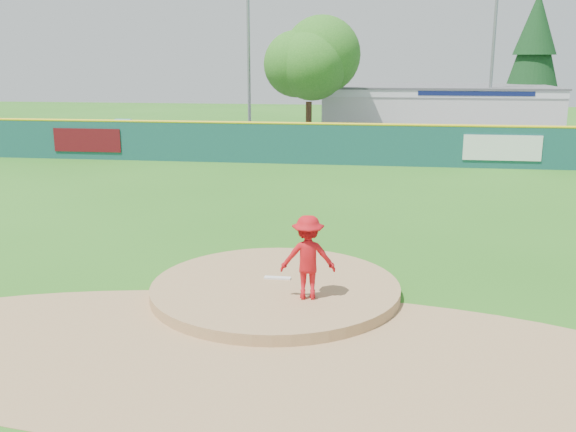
# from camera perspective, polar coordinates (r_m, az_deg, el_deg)

# --- Properties ---
(ground) EXTENTS (120.00, 120.00, 0.00)m
(ground) POSITION_cam_1_polar(r_m,az_deg,el_deg) (14.38, -1.12, -6.93)
(ground) COLOR #286B19
(ground) RESTS_ON ground
(pitchers_mound) EXTENTS (5.50, 5.50, 0.50)m
(pitchers_mound) POSITION_cam_1_polar(r_m,az_deg,el_deg) (14.38, -1.12, -6.93)
(pitchers_mound) COLOR #9E774C
(pitchers_mound) RESTS_ON ground
(pitching_rubber) EXTENTS (0.60, 0.15, 0.04)m
(pitching_rubber) POSITION_cam_1_polar(r_m,az_deg,el_deg) (14.56, -0.94, -5.53)
(pitching_rubber) COLOR white
(pitching_rubber) RESTS_ON pitchers_mound
(infield_dirt_arc) EXTENTS (15.40, 15.40, 0.01)m
(infield_dirt_arc) POSITION_cam_1_polar(r_m,az_deg,el_deg) (11.67, -3.51, -12.08)
(infield_dirt_arc) COLOR #9E774C
(infield_dirt_arc) RESTS_ON ground
(parking_lot) EXTENTS (44.00, 16.00, 0.02)m
(parking_lot) POSITION_cam_1_polar(r_m,az_deg,el_deg) (40.65, 4.97, 6.60)
(parking_lot) COLOR #38383A
(parking_lot) RESTS_ON ground
(pitcher) EXTENTS (1.21, 0.80, 1.76)m
(pitcher) POSITION_cam_1_polar(r_m,az_deg,el_deg) (13.18, 1.78, -3.69)
(pitcher) COLOR red
(pitcher) RESTS_ON pitchers_mound
(van) EXTENTS (4.63, 3.16, 1.18)m
(van) POSITION_cam_1_polar(r_m,az_deg,el_deg) (37.20, 2.34, 6.90)
(van) COLOR silver
(van) RESTS_ON parking_lot
(pool_building_grp) EXTENTS (15.20, 8.20, 3.31)m
(pool_building_grp) POSITION_cam_1_polar(r_m,az_deg,el_deg) (45.56, 13.02, 9.17)
(pool_building_grp) COLOR silver
(pool_building_grp) RESTS_ON ground
(fence_banners) EXTENTS (24.27, 0.04, 1.20)m
(fence_banners) POSITION_cam_1_polar(r_m,az_deg,el_deg) (31.78, -0.23, 6.43)
(fence_banners) COLOR #5B0D13
(fence_banners) RESTS_ON ground
(playground_slide) EXTENTS (0.99, 2.78, 1.54)m
(playground_slide) POSITION_cam_1_polar(r_m,az_deg,el_deg) (40.01, -14.60, 7.20)
(playground_slide) COLOR #1B79E8
(playground_slide) RESTS_ON ground
(outfield_fence) EXTENTS (40.00, 0.14, 2.07)m
(outfield_fence) POSITION_cam_1_polar(r_m,az_deg,el_deg) (31.60, 4.09, 6.52)
(outfield_fence) COLOR #164948
(outfield_fence) RESTS_ON ground
(deciduous_tree) EXTENTS (5.60, 5.60, 7.36)m
(deciduous_tree) POSITION_cam_1_polar(r_m,az_deg,el_deg) (38.50, 1.89, 13.02)
(deciduous_tree) COLOR #382314
(deciduous_tree) RESTS_ON ground
(conifer_tree) EXTENTS (4.40, 4.40, 9.50)m
(conifer_tree) POSITION_cam_1_polar(r_m,az_deg,el_deg) (50.45, 21.05, 13.45)
(conifer_tree) COLOR #382314
(conifer_tree) RESTS_ON ground
(light_pole_left) EXTENTS (1.75, 0.25, 11.00)m
(light_pole_left) POSITION_cam_1_polar(r_m,az_deg,el_deg) (41.10, -3.53, 15.14)
(light_pole_left) COLOR gray
(light_pole_left) RESTS_ON ground
(light_pole_right) EXTENTS (1.75, 0.25, 10.00)m
(light_pole_right) POSITION_cam_1_polar(r_m,az_deg,el_deg) (42.82, 17.76, 13.80)
(light_pole_right) COLOR gray
(light_pole_right) RESTS_ON ground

